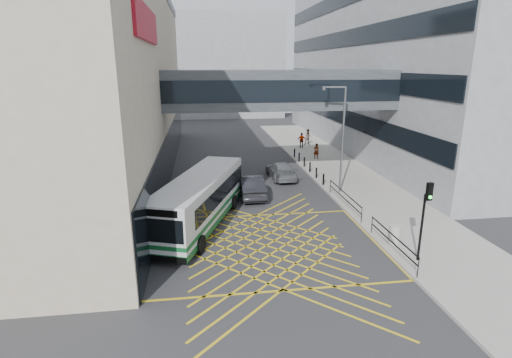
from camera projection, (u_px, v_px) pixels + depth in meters
name	position (u px, v px, depth m)	size (l,w,h in m)	color
ground	(266.00, 246.00, 21.49)	(120.00, 120.00, 0.00)	#333335
building_whsmith	(15.00, 82.00, 32.12)	(24.17, 42.00, 16.00)	#BDAE93
building_right	(443.00, 59.00, 44.75)	(24.09, 44.00, 20.00)	gray
building_far	(205.00, 67.00, 75.85)	(28.00, 16.00, 18.00)	gray
skybridge	(280.00, 90.00, 31.24)	(20.00, 4.10, 3.00)	#3E4348
pavement	(336.00, 169.00, 36.94)	(6.00, 54.00, 0.16)	#A29D94
box_junction	(266.00, 246.00, 21.49)	(12.00, 9.00, 0.01)	gold
bus	(200.00, 199.00, 23.88)	(6.01, 11.09, 3.05)	silver
car_white	(183.00, 218.00, 23.23)	(2.00, 4.90, 1.56)	silver
car_dark	(251.00, 186.00, 29.35)	(1.99, 5.10, 1.60)	black
car_silver	(281.00, 170.00, 33.98)	(2.01, 4.76, 1.48)	gray
traffic_light	(425.00, 211.00, 18.76)	(0.30, 0.48, 4.02)	black
street_lamp	(341.00, 134.00, 28.82)	(1.77, 0.38, 7.77)	slate
litter_bin	(394.00, 234.00, 21.29)	(0.58, 0.58, 1.00)	#ADA89E
kerb_railings	(363.00, 213.00, 23.76)	(0.05, 12.54, 1.00)	black
bollards	(307.00, 164.00, 36.43)	(0.14, 10.14, 0.90)	black
pedestrian_a	(316.00, 151.00, 40.46)	(0.62, 0.45, 1.57)	gray
pedestrian_b	(308.00, 137.00, 47.34)	(0.91, 0.53, 1.86)	gray
pedestrian_c	(302.00, 140.00, 45.76)	(1.01, 0.48, 1.70)	gray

